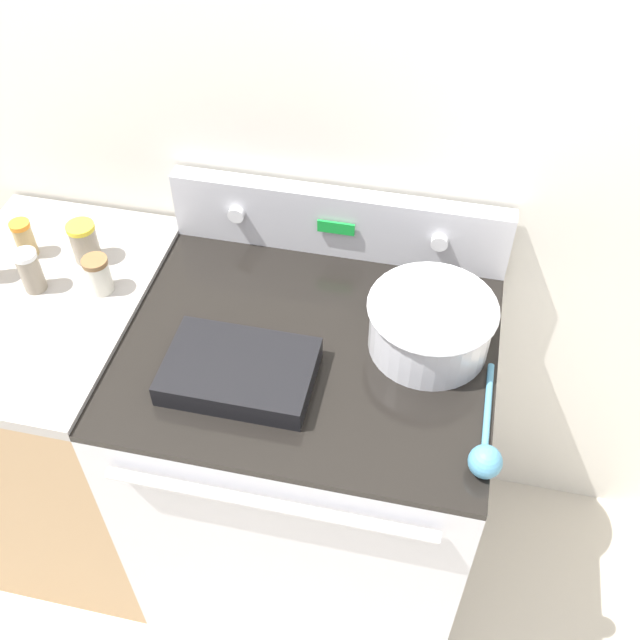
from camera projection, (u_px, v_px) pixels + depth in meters
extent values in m
cube|color=silver|center=(346.00, 124.00, 1.67)|extent=(8.00, 0.05, 2.50)
cube|color=#BCBCC1|center=(311.00, 462.00, 1.99)|extent=(0.82, 0.69, 0.91)
cube|color=black|center=(310.00, 346.00, 1.65)|extent=(0.82, 0.69, 0.02)
cylinder|color=silver|center=(269.00, 504.00, 1.46)|extent=(0.67, 0.02, 0.02)
cube|color=#BCBCC1|center=(339.00, 222.00, 1.80)|extent=(0.82, 0.05, 0.18)
cylinder|color=white|center=(236.00, 215.00, 1.81)|extent=(0.04, 0.02, 0.04)
cylinder|color=white|center=(440.00, 243.00, 1.73)|extent=(0.04, 0.02, 0.04)
cube|color=green|center=(336.00, 228.00, 1.77)|extent=(0.09, 0.01, 0.03)
cube|color=tan|center=(84.00, 420.00, 2.09)|extent=(0.48, 0.69, 0.91)
cube|color=gray|center=(38.00, 300.00, 1.75)|extent=(0.48, 0.69, 0.03)
cylinder|color=silver|center=(430.00, 326.00, 1.60)|extent=(0.26, 0.26, 0.12)
torus|color=silver|center=(433.00, 307.00, 1.56)|extent=(0.28, 0.28, 0.01)
cylinder|color=beige|center=(432.00, 311.00, 1.57)|extent=(0.24, 0.24, 0.02)
cube|color=black|center=(240.00, 371.00, 1.56)|extent=(0.31, 0.21, 0.05)
cube|color=beige|center=(239.00, 367.00, 1.55)|extent=(0.27, 0.19, 0.03)
cylinder|color=teal|center=(487.00, 414.00, 1.50)|extent=(0.01, 0.26, 0.01)
sphere|color=teal|center=(485.00, 462.00, 1.40)|extent=(0.07, 0.07, 0.07)
cylinder|color=beige|center=(99.00, 277.00, 1.72)|extent=(0.06, 0.06, 0.08)
cylinder|color=brown|center=(94.00, 262.00, 1.69)|extent=(0.06, 0.06, 0.01)
cylinder|color=gray|center=(85.00, 244.00, 1.79)|extent=(0.06, 0.06, 0.09)
cylinder|color=yellow|center=(80.00, 227.00, 1.75)|extent=(0.07, 0.07, 0.01)
cylinder|color=gray|center=(31.00, 273.00, 1.72)|extent=(0.05, 0.05, 0.10)
cylinder|color=white|center=(24.00, 255.00, 1.68)|extent=(0.05, 0.05, 0.01)
cylinder|color=tan|center=(25.00, 240.00, 1.81)|extent=(0.05, 0.05, 0.08)
cylinder|color=orange|center=(19.00, 225.00, 1.77)|extent=(0.05, 0.05, 0.01)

